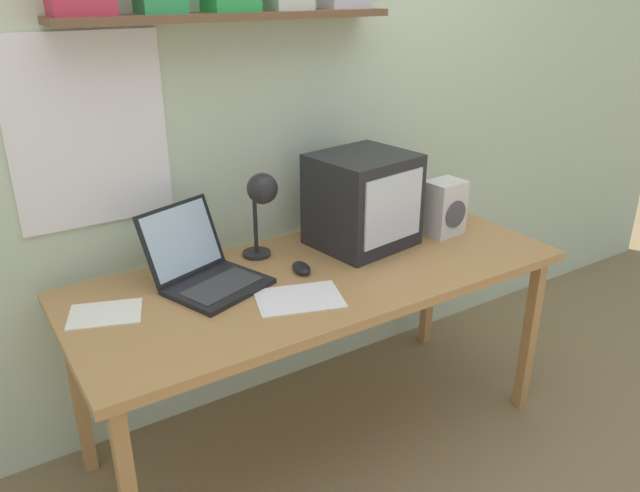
{
  "coord_description": "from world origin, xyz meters",
  "views": [
    {
      "loc": [
        -1.11,
        -1.73,
        1.72
      ],
      "look_at": [
        0.0,
        0.0,
        0.84
      ],
      "focal_mm": 35.0,
      "sensor_mm": 36.0,
      "label": 1
    }
  ],
  "objects_px": {
    "space_heater": "(444,208)",
    "printed_handout": "(105,314)",
    "desk_lamp": "(261,197)",
    "crt_monitor": "(363,200)",
    "computer_mouse": "(301,268)",
    "loose_paper_near_laptop": "(299,298)",
    "corner_desk": "(320,285)",
    "laptop": "(202,266)",
    "juice_glass": "(423,207)"
  },
  "relations": [
    {
      "from": "space_heater",
      "to": "juice_glass",
      "type": "bearing_deg",
      "value": 75.18
    },
    {
      "from": "desk_lamp",
      "to": "computer_mouse",
      "type": "height_order",
      "value": "desk_lamp"
    },
    {
      "from": "printed_handout",
      "to": "space_heater",
      "type": "bearing_deg",
      "value": -2.79
    },
    {
      "from": "crt_monitor",
      "to": "juice_glass",
      "type": "bearing_deg",
      "value": 0.7
    },
    {
      "from": "laptop",
      "to": "loose_paper_near_laptop",
      "type": "distance_m",
      "value": 0.37
    },
    {
      "from": "desk_lamp",
      "to": "computer_mouse",
      "type": "bearing_deg",
      "value": -67.16
    },
    {
      "from": "juice_glass",
      "to": "space_heater",
      "type": "height_order",
      "value": "space_heater"
    },
    {
      "from": "crt_monitor",
      "to": "computer_mouse",
      "type": "height_order",
      "value": "crt_monitor"
    },
    {
      "from": "laptop",
      "to": "loose_paper_near_laptop",
      "type": "xyz_separation_m",
      "value": [
        0.22,
        -0.28,
        -0.06
      ]
    },
    {
      "from": "juice_glass",
      "to": "loose_paper_near_laptop",
      "type": "relative_size",
      "value": 0.42
    },
    {
      "from": "crt_monitor",
      "to": "desk_lamp",
      "type": "distance_m",
      "value": 0.42
    },
    {
      "from": "laptop",
      "to": "juice_glass",
      "type": "distance_m",
      "value": 1.06
    },
    {
      "from": "computer_mouse",
      "to": "space_heater",
      "type": "bearing_deg",
      "value": 0.28
    },
    {
      "from": "corner_desk",
      "to": "computer_mouse",
      "type": "height_order",
      "value": "computer_mouse"
    },
    {
      "from": "loose_paper_near_laptop",
      "to": "desk_lamp",
      "type": "bearing_deg",
      "value": 82.16
    },
    {
      "from": "space_heater",
      "to": "loose_paper_near_laptop",
      "type": "relative_size",
      "value": 0.69
    },
    {
      "from": "corner_desk",
      "to": "printed_handout",
      "type": "bearing_deg",
      "value": 172.2
    },
    {
      "from": "laptop",
      "to": "space_heater",
      "type": "bearing_deg",
      "value": -25.44
    },
    {
      "from": "space_heater",
      "to": "loose_paper_near_laptop",
      "type": "xyz_separation_m",
      "value": [
        -0.81,
        -0.18,
        -0.11
      ]
    },
    {
      "from": "juice_glass",
      "to": "loose_paper_near_laptop",
      "type": "distance_m",
      "value": 0.9
    },
    {
      "from": "corner_desk",
      "to": "laptop",
      "type": "relative_size",
      "value": 4.14
    },
    {
      "from": "crt_monitor",
      "to": "printed_handout",
      "type": "height_order",
      "value": "crt_monitor"
    },
    {
      "from": "loose_paper_near_laptop",
      "to": "juice_glass",
      "type": "bearing_deg",
      "value": 21.68
    },
    {
      "from": "laptop",
      "to": "desk_lamp",
      "type": "height_order",
      "value": "desk_lamp"
    },
    {
      "from": "crt_monitor",
      "to": "space_heater",
      "type": "xyz_separation_m",
      "value": [
        0.35,
        -0.09,
        -0.07
      ]
    },
    {
      "from": "crt_monitor",
      "to": "loose_paper_near_laptop",
      "type": "height_order",
      "value": "crt_monitor"
    },
    {
      "from": "desk_lamp",
      "to": "loose_paper_near_laptop",
      "type": "distance_m",
      "value": 0.42
    },
    {
      "from": "computer_mouse",
      "to": "loose_paper_near_laptop",
      "type": "distance_m",
      "value": 0.21
    },
    {
      "from": "corner_desk",
      "to": "printed_handout",
      "type": "relative_size",
      "value": 6.78
    },
    {
      "from": "desk_lamp",
      "to": "loose_paper_near_laptop",
      "type": "xyz_separation_m",
      "value": [
        -0.05,
        -0.34,
        -0.25
      ]
    },
    {
      "from": "desk_lamp",
      "to": "computer_mouse",
      "type": "distance_m",
      "value": 0.3
    },
    {
      "from": "corner_desk",
      "to": "loose_paper_near_laptop",
      "type": "bearing_deg",
      "value": -140.84
    },
    {
      "from": "crt_monitor",
      "to": "juice_glass",
      "type": "xyz_separation_m",
      "value": [
        0.38,
        0.06,
        -0.12
      ]
    },
    {
      "from": "laptop",
      "to": "computer_mouse",
      "type": "relative_size",
      "value": 3.82
    },
    {
      "from": "space_heater",
      "to": "computer_mouse",
      "type": "relative_size",
      "value": 1.99
    },
    {
      "from": "corner_desk",
      "to": "printed_handout",
      "type": "distance_m",
      "value": 0.76
    },
    {
      "from": "printed_handout",
      "to": "computer_mouse",
      "type": "bearing_deg",
      "value": -5.88
    },
    {
      "from": "computer_mouse",
      "to": "crt_monitor",
      "type": "bearing_deg",
      "value": 15.93
    },
    {
      "from": "corner_desk",
      "to": "laptop",
      "type": "xyz_separation_m",
      "value": [
        -0.39,
        0.14,
        0.12
      ]
    },
    {
      "from": "juice_glass",
      "to": "space_heater",
      "type": "xyz_separation_m",
      "value": [
        -0.03,
        -0.15,
        0.05
      ]
    },
    {
      "from": "desk_lamp",
      "to": "printed_handout",
      "type": "distance_m",
      "value": 0.67
    },
    {
      "from": "desk_lamp",
      "to": "space_heater",
      "type": "distance_m",
      "value": 0.79
    },
    {
      "from": "corner_desk",
      "to": "laptop",
      "type": "height_order",
      "value": "laptop"
    },
    {
      "from": "space_heater",
      "to": "printed_handout",
      "type": "bearing_deg",
      "value": 172.38
    },
    {
      "from": "corner_desk",
      "to": "crt_monitor",
      "type": "height_order",
      "value": "crt_monitor"
    },
    {
      "from": "crt_monitor",
      "to": "loose_paper_near_laptop",
      "type": "distance_m",
      "value": 0.56
    },
    {
      "from": "loose_paper_near_laptop",
      "to": "space_heater",
      "type": "bearing_deg",
      "value": 12.39
    },
    {
      "from": "crt_monitor",
      "to": "laptop",
      "type": "relative_size",
      "value": 0.93
    },
    {
      "from": "space_heater",
      "to": "printed_handout",
      "type": "distance_m",
      "value": 1.38
    },
    {
      "from": "juice_glass",
      "to": "computer_mouse",
      "type": "distance_m",
      "value": 0.74
    }
  ]
}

